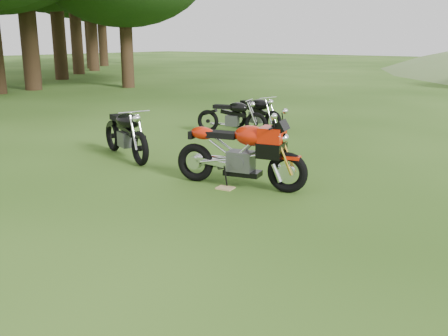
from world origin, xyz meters
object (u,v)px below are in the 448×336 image
Objects in this scene: vintage_moto_c at (232,115)px; vintage_moto_d at (255,112)px; vintage_moto_a at (125,132)px; sport_motorcycle at (240,148)px; plywood_board at (225,188)px.

vintage_moto_d is at bearing 56.01° from vintage_moto_c.
vintage_moto_a is 1.15× the size of vintage_moto_c.
vintage_moto_c is at bearing 114.60° from sport_motorcycle.
vintage_moto_d is (-2.41, 4.20, 0.44)m from plywood_board.
plywood_board is at bearing -71.54° from vintage_moto_c.
vintage_moto_d reaches higher than plywood_board.
sport_motorcycle reaches higher than vintage_moto_d.
vintage_moto_a is (-2.65, 0.39, 0.49)m from plywood_board.
vintage_moto_d is (0.19, 0.68, 0.02)m from vintage_moto_c.
sport_motorcycle reaches higher than plywood_board.
vintage_moto_c is 0.96× the size of vintage_moto_d.
sport_motorcycle reaches higher than vintage_moto_c.
vintage_moto_d is at bearing 105.86° from vintage_moto_a.
sport_motorcycle is at bearing 67.78° from plywood_board.
sport_motorcycle is at bearing -44.80° from vintage_moto_d.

